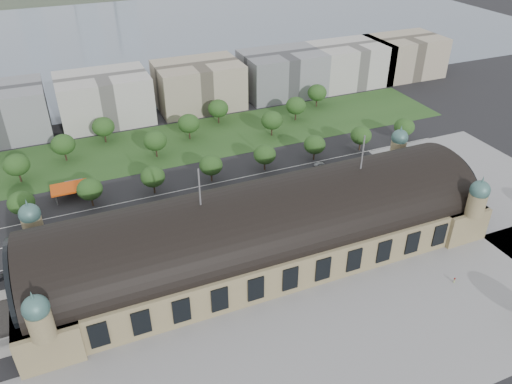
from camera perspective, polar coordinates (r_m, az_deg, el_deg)
name	(u,v)px	position (r m, az deg, el deg)	size (l,w,h in m)	color
ground	(263,256)	(167.23, 0.77, -7.28)	(900.00, 900.00, 0.00)	black
station	(263,231)	(160.92, 0.79, -4.45)	(150.00, 48.40, 44.30)	#8C7F56
plaza_south	(361,342)	(143.65, 11.96, -16.42)	(190.00, 48.00, 0.12)	gray
plaza_east	(498,192)	(222.21, 25.91, 0.01)	(56.00, 100.00, 0.12)	gray
road_slab	(174,210)	(191.59, -9.32, -2.03)	(260.00, 26.00, 0.10)	black
grass_belt	(154,147)	(239.34, -11.57, 5.05)	(300.00, 45.00, 0.10)	#274B1E
petrol_station	(72,187)	(210.52, -20.25, 0.56)	(14.00, 13.00, 5.05)	#C8430B
lake	(114,37)	(432.80, -15.93, 16.68)	(700.00, 320.00, 0.08)	slate
office_3	(104,98)	(269.25, -16.93, 10.20)	(45.00, 32.00, 24.00)	#B5B2AB
office_4	(199,85)	(277.92, -6.58, 12.05)	(45.00, 32.00, 24.00)	tan
office_5	(282,73)	(294.93, 2.98, 13.39)	(45.00, 32.00, 24.00)	gray
office_6	(349,64)	(316.27, 10.60, 14.20)	(45.00, 32.00, 24.00)	#B5B2AB
office_7	(404,56)	(339.15, 16.51, 14.66)	(45.00, 32.00, 24.00)	tan
tree_row_2	(21,203)	(198.59, -25.26, -1.12)	(9.60, 9.60, 11.52)	#2D2116
tree_row_3	(90,189)	(197.67, -18.47, 0.31)	(9.60, 9.60, 11.52)	#2D2116
tree_row_4	(153,177)	(199.66, -11.71, 1.72)	(9.60, 9.60, 11.52)	#2D2116
tree_row_5	(211,165)	(204.46, -5.17, 3.07)	(9.60, 9.60, 11.52)	#2D2116
tree_row_6	(265,155)	(211.89, 1.00, 4.31)	(9.60, 9.60, 11.52)	#2D2116
tree_row_7	(315,145)	(221.68, 6.71, 5.40)	(9.60, 9.60, 11.52)	#2D2116
tree_row_8	(361,135)	(233.53, 11.91, 6.34)	(9.60, 9.60, 11.52)	#2D2116
tree_row_9	(404,127)	(247.16, 16.59, 7.15)	(9.60, 9.60, 11.52)	#2D2116
tree_belt_3	(17,165)	(224.81, -25.69, 2.82)	(10.40, 10.40, 12.48)	#2D2116
tree_belt_4	(63,144)	(234.72, -21.19, 5.09)	(10.40, 10.40, 12.48)	#2D2116
tree_belt_5	(103,127)	(246.29, -17.05, 7.14)	(10.40, 10.40, 12.48)	#2D2116
tree_belt_6	(155,141)	(226.81, -11.46, 5.78)	(10.40, 10.40, 12.48)	#2D2116
tree_belt_7	(189,123)	(241.17, -7.70, 7.77)	(10.40, 10.40, 12.48)	#2D2116
tree_belt_8	(218,108)	(256.70, -4.34, 9.50)	(10.40, 10.40, 12.48)	#2D2116
tree_belt_9	(272,120)	(242.58, 1.83, 8.20)	(10.40, 10.40, 12.48)	#2D2116
tree_belt_10	(296,106)	(260.26, 4.59, 9.81)	(10.40, 10.40, 12.48)	#2D2116
tree_belt_11	(317,93)	(278.62, 7.01, 11.20)	(10.40, 10.40, 12.48)	#2D2116
traffic_car_2	(75,233)	(186.80, -19.98, -4.47)	(2.64, 5.72, 1.59)	black
traffic_car_4	(266,188)	(200.75, 1.11, 0.42)	(1.80, 4.48, 1.53)	navy
traffic_car_5	(319,164)	(219.90, 7.26, 3.17)	(1.65, 4.74, 1.56)	slate
traffic_car_6	(422,160)	(233.63, 18.42, 3.51)	(2.59, 5.62, 1.56)	silver
parked_car_0	(1,278)	(176.72, -27.13, -8.73)	(1.59, 4.57, 1.50)	black
parked_car_1	(94,255)	(174.52, -18.01, -6.89)	(2.69, 5.84, 1.62)	maroon
parked_car_2	(76,255)	(176.45, -19.85, -6.83)	(2.14, 5.26, 1.53)	#171841
parked_car_3	(81,259)	(174.60, -19.40, -7.20)	(1.75, 4.36, 1.48)	slate
parked_car_4	(73,258)	(176.05, -20.17, -7.05)	(1.36, 3.89, 1.28)	#BBBBBD
parked_car_5	(174,236)	(176.70, -9.41, -4.99)	(2.71, 5.87, 1.63)	gray
parked_car_6	(185,227)	(180.80, -8.16, -3.96)	(1.92, 4.73, 1.37)	black
bus_west	(221,212)	(185.04, -3.97, -2.35)	(2.86, 12.20, 3.40)	red
bus_mid	(224,209)	(186.77, -3.70, -1.95)	(2.98, 12.73, 3.55)	beige
bus_east	(281,195)	(194.84, 2.93, -0.37)	(2.84, 12.15, 3.38)	beige
pedestrian_0	(454,280)	(168.29, 21.73, -9.35)	(0.92, 0.52, 1.87)	gray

